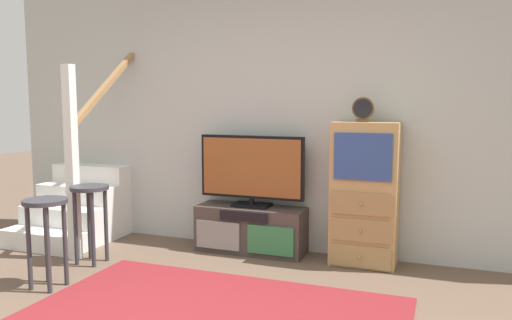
{
  "coord_description": "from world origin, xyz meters",
  "views": [
    {
      "loc": [
        1.47,
        -2.35,
        1.48
      ],
      "look_at": [
        -0.13,
        1.89,
        0.95
      ],
      "focal_mm": 35.89,
      "sensor_mm": 36.0,
      "label": 1
    }
  ],
  "objects_px": {
    "side_cabinet": "(365,194)",
    "bar_stool_near": "(46,222)",
    "television": "(252,169)",
    "bar_stool_far": "(90,206)",
    "media_console": "(251,229)",
    "desk_clock": "(363,110)"
  },
  "relations": [
    {
      "from": "media_console",
      "to": "bar_stool_near",
      "type": "relative_size",
      "value": 1.5
    },
    {
      "from": "side_cabinet",
      "to": "desk_clock",
      "type": "distance_m",
      "value": 0.75
    },
    {
      "from": "bar_stool_near",
      "to": "bar_stool_far",
      "type": "relative_size",
      "value": 1.0
    },
    {
      "from": "side_cabinet",
      "to": "bar_stool_near",
      "type": "xyz_separation_m",
      "value": [
        -2.24,
        -1.47,
        -0.11
      ]
    },
    {
      "from": "television",
      "to": "desk_clock",
      "type": "bearing_deg",
      "value": -1.55
    },
    {
      "from": "side_cabinet",
      "to": "bar_stool_far",
      "type": "bearing_deg",
      "value": -160.23
    },
    {
      "from": "bar_stool_far",
      "to": "desk_clock",
      "type": "bearing_deg",
      "value": 19.67
    },
    {
      "from": "media_console",
      "to": "television",
      "type": "xyz_separation_m",
      "value": [
        -0.0,
        0.02,
        0.59
      ]
    },
    {
      "from": "television",
      "to": "media_console",
      "type": "bearing_deg",
      "value": -90.0
    },
    {
      "from": "desk_clock",
      "to": "bar_stool_near",
      "type": "bearing_deg",
      "value": -146.75
    },
    {
      "from": "television",
      "to": "desk_clock",
      "type": "relative_size",
      "value": 4.86
    },
    {
      "from": "side_cabinet",
      "to": "bar_stool_near",
      "type": "distance_m",
      "value": 2.68
    },
    {
      "from": "bar_stool_far",
      "to": "media_console",
      "type": "bearing_deg",
      "value": 33.75
    },
    {
      "from": "side_cabinet",
      "to": "media_console",
      "type": "bearing_deg",
      "value": -179.46
    },
    {
      "from": "television",
      "to": "side_cabinet",
      "type": "relative_size",
      "value": 0.81
    },
    {
      "from": "television",
      "to": "side_cabinet",
      "type": "distance_m",
      "value": 1.1
    },
    {
      "from": "bar_stool_near",
      "to": "media_console",
      "type": "bearing_deg",
      "value": 51.61
    },
    {
      "from": "side_cabinet",
      "to": "bar_stool_near",
      "type": "height_order",
      "value": "side_cabinet"
    },
    {
      "from": "television",
      "to": "side_cabinet",
      "type": "xyz_separation_m",
      "value": [
        1.09,
        -0.01,
        -0.17
      ]
    },
    {
      "from": "side_cabinet",
      "to": "desk_clock",
      "type": "height_order",
      "value": "desk_clock"
    },
    {
      "from": "television",
      "to": "bar_stool_far",
      "type": "bearing_deg",
      "value": -145.49
    },
    {
      "from": "media_console",
      "to": "desk_clock",
      "type": "relative_size",
      "value": 4.95
    }
  ]
}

